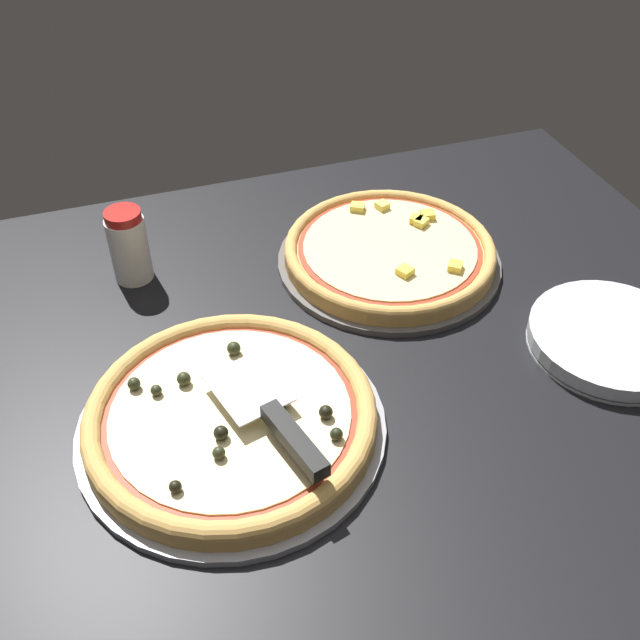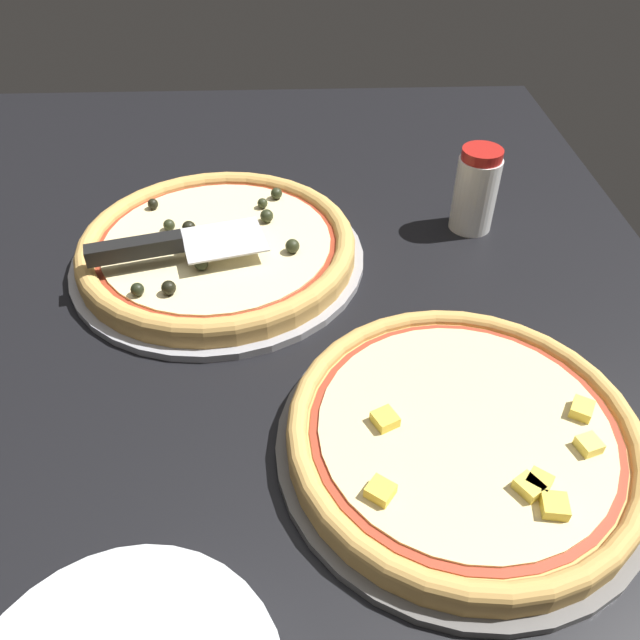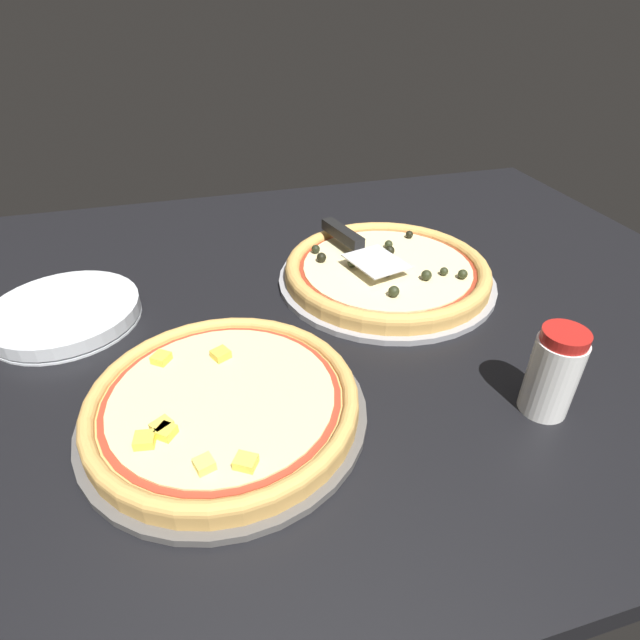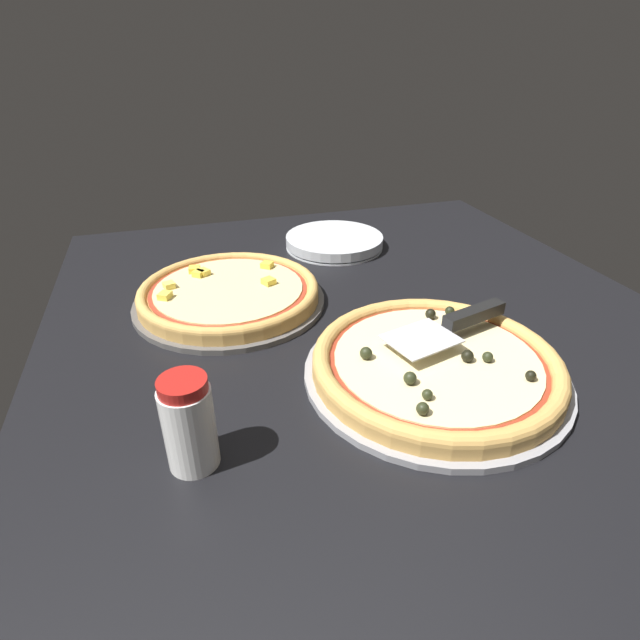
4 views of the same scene
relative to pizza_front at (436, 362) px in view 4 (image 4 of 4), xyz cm
name	(u,v)px [view 4 (image 4 of 4)]	position (x,y,z in cm)	size (l,w,h in cm)	color
ground_plane	(385,355)	(9.72, 3.47, -4.30)	(137.82, 108.48, 3.60)	black
pizza_pan_front	(434,374)	(0.00, 0.00, -2.00)	(37.90, 37.90, 1.00)	#939399
pizza_front	(436,362)	(0.00, 0.00, 0.00)	(35.63, 35.63, 4.02)	tan
pizza_pan_back	(230,301)	(31.37, 25.27, -2.00)	(34.88, 34.88, 1.00)	#565451
pizza_back	(229,291)	(31.40, 25.29, 0.04)	(32.79, 32.79, 3.44)	tan
serving_spatula	(460,321)	(4.64, -6.19, 3.28)	(10.25, 21.77, 2.00)	silver
plate_stack	(334,241)	(52.89, -2.12, -1.10)	(22.58, 22.58, 2.80)	silver
parmesan_shaker	(189,424)	(-6.99, 34.70, 3.30)	(5.85, 5.85, 11.78)	white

